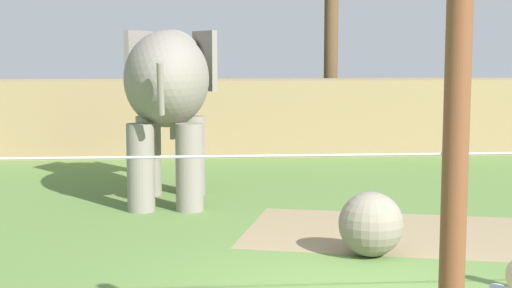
# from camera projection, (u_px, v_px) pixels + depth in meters

# --- Properties ---
(dirt_patch) EXTENTS (5.36, 4.16, 0.01)m
(dirt_patch) POSITION_uv_depth(u_px,v_px,m) (396.00, 233.00, 12.31)
(dirt_patch) COLOR #937F5B
(dirt_patch) RESTS_ON ground
(embankment_wall) EXTENTS (36.00, 1.80, 2.09)m
(embankment_wall) POSITION_uv_depth(u_px,v_px,m) (259.00, 117.00, 21.76)
(embankment_wall) COLOR #997F56
(embankment_wall) RESTS_ON ground
(elephant) EXTENTS (1.89, 4.49, 3.32)m
(elephant) POSITION_uv_depth(u_px,v_px,m) (168.00, 86.00, 14.90)
(elephant) COLOR gray
(elephant) RESTS_ON ground
(enrichment_ball) EXTENTS (0.91, 0.91, 0.91)m
(enrichment_ball) POSITION_uv_depth(u_px,v_px,m) (371.00, 224.00, 10.85)
(enrichment_ball) COLOR gray
(enrichment_ball) RESTS_ON ground
(cable_fence) EXTENTS (10.25, 0.19, 3.73)m
(cable_fence) POSITION_uv_depth(u_px,v_px,m) (452.00, 189.00, 5.56)
(cable_fence) COLOR brown
(cable_fence) RESTS_ON ground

